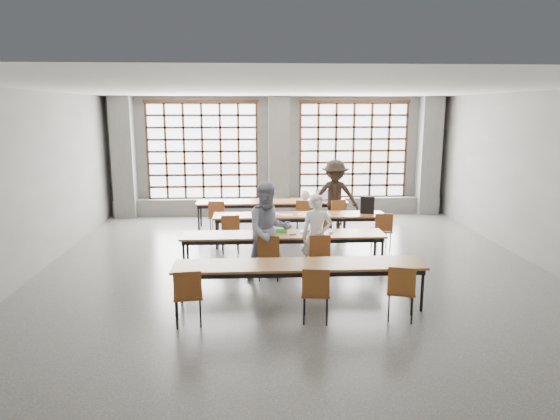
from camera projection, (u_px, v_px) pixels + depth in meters
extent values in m
plane|color=#484846|center=(293.00, 270.00, 9.92)|extent=(11.00, 11.00, 0.00)
plane|color=silver|center=(294.00, 89.00, 9.22)|extent=(11.00, 11.00, 0.00)
plane|color=#5B5B59|center=(278.00, 156.00, 14.95)|extent=(10.00, 0.00, 10.00)
plane|color=#5B5B59|center=(348.00, 279.00, 4.19)|extent=(10.00, 0.00, 10.00)
plane|color=#5B5B59|center=(27.00, 185.00, 9.29)|extent=(0.00, 11.00, 11.00)
plane|color=#5B5B59|center=(546.00, 181.00, 9.85)|extent=(0.00, 11.00, 11.00)
cube|color=#535350|center=(124.00, 158.00, 14.43)|extent=(0.60, 0.55, 3.50)
cube|color=#535350|center=(279.00, 157.00, 14.68)|extent=(0.60, 0.55, 3.50)
cube|color=#535350|center=(429.00, 156.00, 14.93)|extent=(0.60, 0.55, 3.50)
cube|color=white|center=(203.00, 151.00, 14.78)|extent=(3.20, 0.02, 2.80)
cube|color=black|center=(202.00, 152.00, 14.70)|extent=(3.20, 0.05, 2.80)
cube|color=black|center=(204.00, 200.00, 14.99)|extent=(3.32, 0.07, 0.10)
cube|color=black|center=(201.00, 101.00, 14.41)|extent=(3.32, 0.07, 0.10)
cube|color=white|center=(353.00, 151.00, 15.03)|extent=(3.20, 0.02, 2.80)
cube|color=black|center=(353.00, 151.00, 14.95)|extent=(3.20, 0.05, 2.80)
cube|color=black|center=(352.00, 198.00, 15.24)|extent=(3.32, 0.07, 0.10)
cube|color=black|center=(355.00, 101.00, 14.66)|extent=(3.32, 0.07, 0.10)
cube|color=#535350|center=(279.00, 206.00, 15.06)|extent=(9.80, 0.35, 0.50)
cube|color=brown|center=(272.00, 202.00, 13.26)|extent=(4.00, 0.70, 0.04)
cube|color=black|center=(272.00, 204.00, 13.27)|extent=(3.90, 0.64, 0.08)
cylinder|color=black|center=(199.00, 219.00, 12.94)|extent=(0.05, 0.05, 0.69)
cylinder|color=black|center=(201.00, 214.00, 13.51)|extent=(0.05, 0.05, 0.69)
cylinder|color=black|center=(345.00, 217.00, 13.15)|extent=(0.05, 0.05, 0.69)
cylinder|color=black|center=(341.00, 212.00, 13.72)|extent=(0.05, 0.05, 0.69)
cube|color=brown|center=(300.00, 215.00, 11.63)|extent=(4.00, 0.70, 0.04)
cube|color=black|center=(300.00, 218.00, 11.65)|extent=(3.90, 0.64, 0.08)
cylinder|color=black|center=(216.00, 234.00, 11.32)|extent=(0.05, 0.05, 0.69)
cylinder|color=black|center=(218.00, 228.00, 11.88)|extent=(0.05, 0.05, 0.69)
cylinder|color=black|center=(383.00, 232.00, 11.53)|extent=(0.05, 0.05, 0.69)
cylinder|color=black|center=(377.00, 226.00, 12.10)|extent=(0.05, 0.05, 0.69)
cube|color=brown|center=(283.00, 235.00, 9.83)|extent=(4.00, 0.70, 0.04)
cube|color=black|center=(283.00, 238.00, 9.84)|extent=(3.90, 0.64, 0.08)
cylinder|color=black|center=(184.00, 258.00, 9.51)|extent=(0.05, 0.05, 0.69)
cylinder|color=black|center=(188.00, 250.00, 10.08)|extent=(0.05, 0.05, 0.69)
cylinder|color=black|center=(382.00, 255.00, 9.73)|extent=(0.05, 0.05, 0.69)
cylinder|color=black|center=(375.00, 247.00, 10.29)|extent=(0.05, 0.05, 0.69)
cube|color=brown|center=(299.00, 265.00, 7.95)|extent=(4.00, 0.70, 0.04)
cube|color=black|center=(299.00, 268.00, 7.96)|extent=(3.90, 0.64, 0.08)
cylinder|color=black|center=(176.00, 296.00, 7.63)|extent=(0.05, 0.05, 0.69)
cylinder|color=black|center=(181.00, 283.00, 8.20)|extent=(0.05, 0.05, 0.69)
cylinder|color=black|center=(422.00, 290.00, 7.84)|extent=(0.05, 0.05, 0.69)
cylinder|color=black|center=(411.00, 278.00, 8.41)|extent=(0.05, 0.05, 0.69)
cube|color=brown|center=(218.00, 216.00, 12.69)|extent=(0.46, 0.46, 0.04)
cube|color=brown|center=(216.00, 209.00, 12.45)|extent=(0.40, 0.07, 0.40)
cylinder|color=black|center=(218.00, 225.00, 12.74)|extent=(0.02, 0.02, 0.45)
cube|color=brown|center=(304.00, 215.00, 12.82)|extent=(0.47, 0.47, 0.04)
cube|color=brown|center=(304.00, 208.00, 12.57)|extent=(0.40, 0.08, 0.40)
cylinder|color=black|center=(304.00, 224.00, 12.86)|extent=(0.02, 0.02, 0.45)
cube|color=brown|center=(335.00, 215.00, 12.86)|extent=(0.53, 0.53, 0.04)
cube|color=brown|center=(338.00, 208.00, 12.63)|extent=(0.39, 0.15, 0.40)
cylinder|color=black|center=(335.00, 224.00, 12.91)|extent=(0.02, 0.02, 0.45)
cube|color=brown|center=(230.00, 233.00, 11.06)|extent=(0.46, 0.46, 0.04)
cube|color=brown|center=(230.00, 225.00, 10.82)|extent=(0.40, 0.07, 0.40)
cylinder|color=black|center=(230.00, 242.00, 11.10)|extent=(0.02, 0.02, 0.45)
cube|color=brown|center=(320.00, 231.00, 11.17)|extent=(0.51, 0.51, 0.04)
cube|color=brown|center=(319.00, 223.00, 10.93)|extent=(0.39, 0.13, 0.40)
cylinder|color=black|center=(319.00, 241.00, 11.22)|extent=(0.02, 0.02, 0.45)
cube|color=brown|center=(381.00, 230.00, 11.25)|extent=(0.42, 0.42, 0.04)
cube|color=brown|center=(384.00, 223.00, 11.01)|extent=(0.40, 0.03, 0.40)
cylinder|color=black|center=(381.00, 240.00, 11.29)|extent=(0.02, 0.02, 0.45)
cube|color=brown|center=(269.00, 256.00, 9.33)|extent=(0.46, 0.46, 0.04)
cube|color=brown|center=(268.00, 247.00, 9.09)|extent=(0.40, 0.07, 0.40)
cylinder|color=black|center=(269.00, 267.00, 9.37)|extent=(0.02, 0.02, 0.45)
cube|color=brown|center=(317.00, 255.00, 9.38)|extent=(0.47, 0.47, 0.04)
cube|color=brown|center=(320.00, 246.00, 9.14)|extent=(0.40, 0.08, 0.40)
cylinder|color=black|center=(317.00, 266.00, 9.42)|extent=(0.02, 0.02, 0.45)
cube|color=brown|center=(188.00, 295.00, 7.37)|extent=(0.47, 0.47, 0.04)
cube|color=brown|center=(188.00, 285.00, 7.13)|extent=(0.40, 0.08, 0.40)
cylinder|color=black|center=(189.00, 309.00, 7.41)|extent=(0.02, 0.02, 0.45)
cube|color=brown|center=(316.00, 292.00, 7.47)|extent=(0.47, 0.47, 0.04)
cube|color=brown|center=(316.00, 282.00, 7.23)|extent=(0.40, 0.08, 0.40)
cylinder|color=black|center=(316.00, 307.00, 7.52)|extent=(0.02, 0.02, 0.45)
cube|color=brown|center=(401.00, 291.00, 7.55)|extent=(0.52, 0.52, 0.04)
cube|color=brown|center=(402.00, 281.00, 7.31)|extent=(0.39, 0.14, 0.40)
cylinder|color=black|center=(400.00, 305.00, 7.59)|extent=(0.02, 0.02, 0.45)
imported|color=white|center=(317.00, 236.00, 9.36)|extent=(0.60, 0.41, 1.60)
imported|color=#19204C|center=(269.00, 231.00, 9.28)|extent=(1.03, 0.88, 1.83)
imported|color=black|center=(335.00, 196.00, 12.81)|extent=(1.26, 0.80, 1.87)
cube|color=#B0B0B5|center=(311.00, 232.00, 9.90)|extent=(0.44, 0.40, 0.02)
cube|color=black|center=(310.00, 232.00, 9.89)|extent=(0.35, 0.30, 0.00)
cube|color=#B0B0B5|center=(313.00, 225.00, 10.00)|extent=(0.35, 0.24, 0.26)
cube|color=#93C0FF|center=(313.00, 226.00, 10.00)|extent=(0.29, 0.20, 0.21)
cube|color=silver|center=(322.00, 200.00, 13.37)|extent=(0.38, 0.30, 0.02)
cube|color=black|center=(322.00, 200.00, 13.36)|extent=(0.32, 0.21, 0.00)
cube|color=silver|center=(322.00, 195.00, 13.49)|extent=(0.37, 0.10, 0.26)
cube|color=#819DDF|center=(322.00, 196.00, 13.48)|extent=(0.31, 0.08, 0.21)
ellipsoid|color=silver|center=(331.00, 232.00, 9.85)|extent=(0.10, 0.07, 0.04)
cube|color=#398F2F|center=(280.00, 231.00, 9.89)|extent=(0.25, 0.10, 0.09)
cube|color=black|center=(293.00, 235.00, 9.74)|extent=(0.14, 0.08, 0.01)
cube|color=silver|center=(274.00, 214.00, 11.64)|extent=(0.34, 0.28, 0.00)
cube|color=silver|center=(287.00, 215.00, 11.56)|extent=(0.31, 0.23, 0.00)
cube|color=silver|center=(304.00, 214.00, 11.63)|extent=(0.34, 0.28, 0.00)
cube|color=black|center=(367.00, 205.00, 11.73)|extent=(0.34, 0.24, 0.40)
ellipsoid|color=silver|center=(305.00, 195.00, 13.32)|extent=(0.29, 0.24, 0.29)
cube|color=#B7162C|center=(188.00, 292.00, 7.36)|extent=(0.21, 0.11, 0.06)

